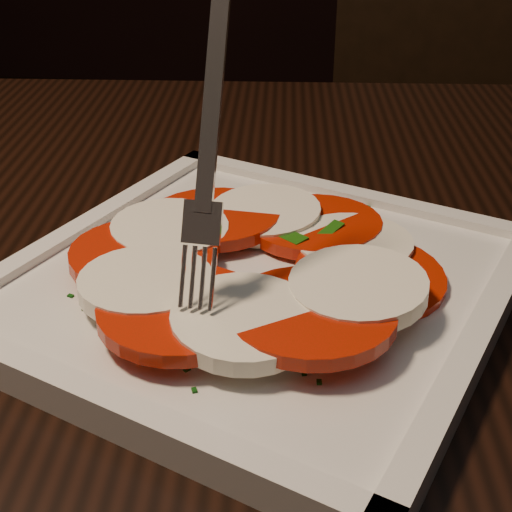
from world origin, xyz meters
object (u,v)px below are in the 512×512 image
(chair, at_px, (450,173))
(fork, at_px, (215,124))
(plate, at_px, (256,287))
(table, at_px, (388,361))

(chair, height_order, fork, fork)
(chair, height_order, plate, chair)
(chair, bearing_deg, plate, -100.69)
(table, height_order, fork, fork)
(fork, bearing_deg, chair, 75.94)
(plate, bearing_deg, table, 37.71)
(fork, bearing_deg, table, 43.99)
(table, bearing_deg, plate, -142.29)
(plate, relative_size, fork, 1.74)
(chair, xyz_separation_m, fork, (-0.25, -0.74, 0.34))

